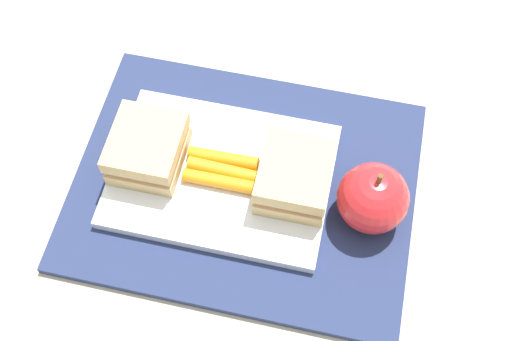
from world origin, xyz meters
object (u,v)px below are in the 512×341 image
(food_tray, at_px, (222,176))
(apple, at_px, (373,198))
(sandwich_half_right, at_px, (295,177))
(carrot_sticks_bundle, at_px, (221,170))
(sandwich_half_left, at_px, (147,149))

(food_tray, distance_m, apple, 0.16)
(food_tray, bearing_deg, apple, -2.86)
(sandwich_half_right, distance_m, apple, 0.08)
(apple, bearing_deg, food_tray, 177.14)
(food_tray, relative_size, apple, 2.77)
(carrot_sticks_bundle, height_order, apple, apple)
(sandwich_half_right, relative_size, apple, 0.96)
(food_tray, bearing_deg, sandwich_half_left, 180.00)
(sandwich_half_left, relative_size, sandwich_half_right, 1.00)
(sandwich_half_left, bearing_deg, food_tray, 0.00)
(sandwich_half_right, bearing_deg, food_tray, 180.00)
(food_tray, xyz_separation_m, sandwich_half_left, (-0.08, 0.00, 0.03))
(food_tray, height_order, sandwich_half_left, sandwich_half_left)
(carrot_sticks_bundle, bearing_deg, apple, -2.98)
(carrot_sticks_bundle, relative_size, apple, 0.95)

